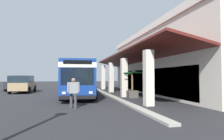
{
  "coord_description": "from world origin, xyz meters",
  "views": [
    {
      "loc": [
        20.78,
        -0.07,
        1.82
      ],
      "look_at": [
        6.39,
        3.15,
        2.35
      ],
      "focal_mm": 30.65,
      "sensor_mm": 36.0,
      "label": 1
    }
  ],
  "objects": [
    {
      "name": "curb_strip",
      "position": [
        1.19,
        3.7,
        0.06
      ],
      "size": [
        26.52,
        0.5,
        0.12
      ],
      "primitive_type": "cube",
      "color": "#9E998E",
      "rests_on": "ground"
    },
    {
      "name": "parked_suv_charcoal",
      "position": [
        -6.97,
        -6.75,
        1.02
      ],
      "size": [
        4.86,
        2.31,
        1.97
      ],
      "color": "#232328",
      "rests_on": "ground"
    },
    {
      "name": "plaza_building",
      "position": [
        1.19,
        13.32,
        3.51
      ],
      "size": [
        22.4,
        14.63,
        7.01
      ],
      "color": "beige",
      "rests_on": "ground"
    },
    {
      "name": "pedestrian",
      "position": [
        9.43,
        0.17,
        0.99
      ],
      "size": [
        0.43,
        0.7,
        1.75
      ],
      "color": "#38383D",
      "rests_on": "ground"
    },
    {
      "name": "parked_suv_tan",
      "position": [
        -3.17,
        -5.27,
        1.02
      ],
      "size": [
        4.82,
        2.24,
        1.97
      ],
      "color": "#9E845B",
      "rests_on": "ground"
    },
    {
      "name": "potted_palm",
      "position": [
        4.82,
        5.33,
        0.65
      ],
      "size": [
        1.95,
        1.79,
        2.33
      ],
      "color": "#4C4742",
      "rests_on": "ground"
    },
    {
      "name": "ground",
      "position": [
        0.0,
        8.0,
        0.0
      ],
      "size": [
        120.0,
        120.0,
        0.0
      ],
      "primitive_type": "plane",
      "color": "#262628"
    },
    {
      "name": "transit_bus",
      "position": [
        2.08,
        0.83,
        1.85
      ],
      "size": [
        11.34,
        3.27,
        3.34
      ],
      "color": "navy",
      "rests_on": "ground"
    }
  ]
}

